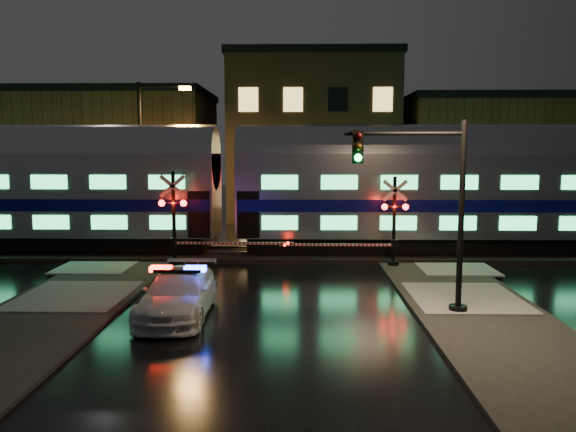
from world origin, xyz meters
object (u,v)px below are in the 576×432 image
(crossing_signal_left, at_px, (182,228))
(police_car, at_px, (179,294))
(crossing_signal_right, at_px, (386,231))
(traffic_light, at_px, (431,213))
(streetlight, at_px, (146,151))

(crossing_signal_left, bearing_deg, police_car, -79.18)
(crossing_signal_right, bearing_deg, traffic_light, -87.95)
(crossing_signal_left, xyz_separation_m, streetlight, (-3.27, 6.69, 3.26))
(streetlight, bearing_deg, crossing_signal_left, -63.99)
(police_car, distance_m, crossing_signal_right, 10.24)
(police_car, xyz_separation_m, streetlight, (-4.64, 13.86, 4.26))
(traffic_light, xyz_separation_m, streetlight, (-12.15, 13.59, 1.85))
(police_car, height_order, crossing_signal_right, crossing_signal_right)
(police_car, xyz_separation_m, traffic_light, (7.52, 0.26, 2.41))
(traffic_light, bearing_deg, police_car, 179.41)
(police_car, height_order, traffic_light, traffic_light)
(crossing_signal_right, relative_size, traffic_light, 0.94)
(crossing_signal_right, xyz_separation_m, crossing_signal_left, (-8.64, 0.00, 0.09))
(traffic_light, relative_size, streetlight, 0.68)
(police_car, bearing_deg, traffic_light, 1.83)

